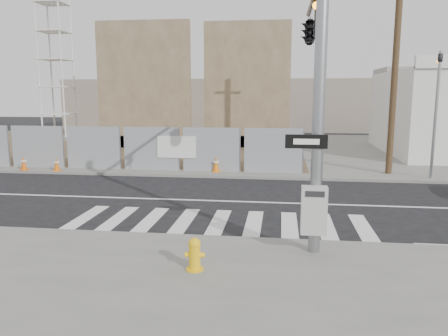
# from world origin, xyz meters

# --- Properties ---
(ground) EXTENTS (100.00, 100.00, 0.00)m
(ground) POSITION_xyz_m (0.00, 0.00, 0.00)
(ground) COLOR black
(ground) RESTS_ON ground
(sidewalk_far) EXTENTS (50.00, 20.00, 0.12)m
(sidewalk_far) POSITION_xyz_m (0.00, 14.00, 0.06)
(sidewalk_far) COLOR slate
(sidewalk_far) RESTS_ON ground
(signal_pole) EXTENTS (0.96, 5.87, 7.00)m
(signal_pole) POSITION_xyz_m (2.49, -2.05, 4.78)
(signal_pole) COLOR gray
(signal_pole) RESTS_ON sidewalk_near
(far_signal_pole) EXTENTS (0.16, 0.20, 5.60)m
(far_signal_pole) POSITION_xyz_m (8.00, 4.60, 3.48)
(far_signal_pole) COLOR gray
(far_signal_pole) RESTS_ON sidewalk_far
(chain_link_fence) EXTENTS (24.60, 0.04, 2.00)m
(chain_link_fence) POSITION_xyz_m (-10.00, 5.00, 1.12)
(chain_link_fence) COLOR gray
(chain_link_fence) RESTS_ON sidewalk_far
(concrete_wall_left) EXTENTS (6.00, 1.30, 8.00)m
(concrete_wall_left) POSITION_xyz_m (-7.00, 13.08, 3.38)
(concrete_wall_left) COLOR brown
(concrete_wall_left) RESTS_ON sidewalk_far
(concrete_wall_right) EXTENTS (5.50, 1.30, 8.00)m
(concrete_wall_right) POSITION_xyz_m (-0.50, 14.08, 3.38)
(concrete_wall_right) COLOR brown
(concrete_wall_right) RESTS_ON sidewalk_far
(crane_tower) EXTENTS (2.60, 2.60, 18.15)m
(crane_tower) POSITION_xyz_m (-15.00, 17.00, 9.02)
(crane_tower) COLOR slate
(crane_tower) RESTS_ON sidewalk_far
(utility_pole_right) EXTENTS (1.60, 0.28, 10.00)m
(utility_pole_right) POSITION_xyz_m (6.50, 5.50, 5.20)
(utility_pole_right) COLOR #503C25
(utility_pole_right) RESTS_ON sidewalk_far
(fire_hydrant) EXTENTS (0.45, 0.45, 0.67)m
(fire_hydrant) POSITION_xyz_m (0.04, -6.19, 0.45)
(fire_hydrant) COLOR yellow
(fire_hydrant) RESTS_ON sidewalk_near
(traffic_cone_b) EXTENTS (0.43, 0.43, 0.66)m
(traffic_cone_b) POSITION_xyz_m (-10.09, 4.22, 0.44)
(traffic_cone_b) COLOR #DB560B
(traffic_cone_b) RESTS_ON sidewalk_far
(traffic_cone_c) EXTENTS (0.38, 0.38, 0.63)m
(traffic_cone_c) POSITION_xyz_m (-8.47, 4.22, 0.43)
(traffic_cone_c) COLOR orange
(traffic_cone_c) RESTS_ON sidewalk_far
(traffic_cone_d) EXTENTS (0.41, 0.41, 0.69)m
(traffic_cone_d) POSITION_xyz_m (-1.18, 4.93, 0.46)
(traffic_cone_d) COLOR orange
(traffic_cone_d) RESTS_ON sidewalk_far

